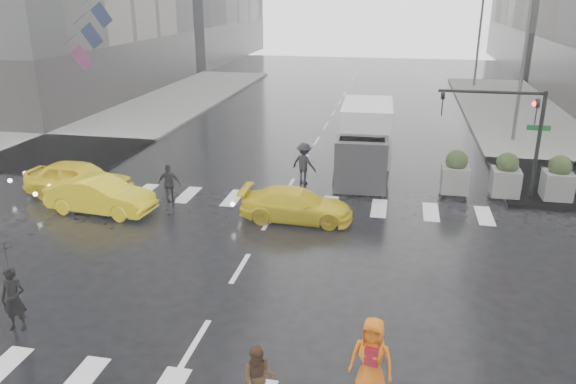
% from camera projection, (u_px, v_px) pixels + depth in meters
% --- Properties ---
extents(ground, '(120.00, 120.00, 0.00)m').
position_uv_depth(ground, '(240.00, 268.00, 17.40)').
color(ground, black).
rests_on(ground, ground).
extents(sidewalk_nw, '(35.00, 35.00, 0.15)m').
position_uv_depth(sidewalk_nw, '(29.00, 120.00, 37.12)').
color(sidewalk_nw, slate).
rests_on(sidewalk_nw, ground).
extents(road_markings, '(18.00, 48.00, 0.01)m').
position_uv_depth(road_markings, '(240.00, 268.00, 17.40)').
color(road_markings, silver).
rests_on(road_markings, ground).
extents(traffic_signal_pole, '(4.45, 0.42, 4.50)m').
position_uv_depth(traffic_signal_pole, '(514.00, 123.00, 22.05)').
color(traffic_signal_pole, black).
rests_on(traffic_signal_pole, ground).
extents(street_lamp_near, '(2.15, 0.22, 9.00)m').
position_uv_depth(street_lamp_near, '(522.00, 53.00, 30.35)').
color(street_lamp_near, '#59595B').
rests_on(street_lamp_near, ground).
extents(street_lamp_far, '(2.15, 0.22, 9.00)m').
position_uv_depth(street_lamp_far, '(478.00, 30.00, 48.82)').
color(street_lamp_far, '#59595B').
rests_on(street_lamp_far, ground).
extents(planter_west, '(1.10, 1.10, 1.80)m').
position_uv_depth(planter_west, '(455.00, 173.00, 23.35)').
color(planter_west, slate).
rests_on(planter_west, ground).
extents(planter_mid, '(1.10, 1.10, 1.80)m').
position_uv_depth(planter_mid, '(506.00, 176.00, 22.98)').
color(planter_mid, slate).
rests_on(planter_mid, ground).
extents(planter_east, '(1.10, 1.10, 1.80)m').
position_uv_depth(planter_east, '(558.00, 179.00, 22.62)').
color(planter_east, slate).
rests_on(planter_east, ground).
extents(flag_cluster, '(2.87, 3.06, 4.69)m').
position_uv_depth(flag_cluster, '(87.00, 33.00, 35.35)').
color(flag_cluster, '#59595B').
rests_on(flag_cluster, ground).
extents(pedestrian_black, '(1.08, 1.09, 2.43)m').
position_uv_depth(pedestrian_black, '(9.00, 273.00, 13.75)').
color(pedestrian_black, black).
rests_on(pedestrian_black, ground).
extents(pedestrian_brown, '(0.79, 0.67, 1.47)m').
position_uv_depth(pedestrian_brown, '(259.00, 379.00, 11.31)').
color(pedestrian_brown, '#442B18').
rests_on(pedestrian_brown, ground).
extents(pedestrian_orange, '(1.02, 0.76, 1.89)m').
position_uv_depth(pedestrian_orange, '(372.00, 359.00, 11.56)').
color(pedestrian_orange, orange).
rests_on(pedestrian_orange, ground).
extents(pedestrian_far_a, '(0.98, 0.65, 1.60)m').
position_uv_depth(pedestrian_far_a, '(170.00, 184.00, 22.54)').
color(pedestrian_far_a, black).
rests_on(pedestrian_far_a, ground).
extents(pedestrian_far_b, '(1.36, 1.08, 1.86)m').
position_uv_depth(pedestrian_far_b, '(304.00, 163.00, 24.80)').
color(pedestrian_far_b, black).
rests_on(pedestrian_far_b, ground).
extents(taxi_front, '(4.40, 1.77, 1.50)m').
position_uv_depth(taxi_front, '(79.00, 179.00, 23.32)').
color(taxi_front, yellow).
rests_on(taxi_front, ground).
extents(taxi_mid, '(4.31, 1.84, 1.38)m').
position_uv_depth(taxi_mid, '(100.00, 195.00, 21.59)').
color(taxi_mid, yellow).
rests_on(taxi_mid, ground).
extents(taxi_rear, '(3.70, 1.71, 1.22)m').
position_uv_depth(taxi_rear, '(297.00, 205.00, 20.87)').
color(taxi_rear, yellow).
rests_on(taxi_rear, ground).
extents(box_truck, '(2.28, 6.08, 3.23)m').
position_uv_depth(box_truck, '(365.00, 139.00, 25.64)').
color(box_truck, silver).
rests_on(box_truck, ground).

